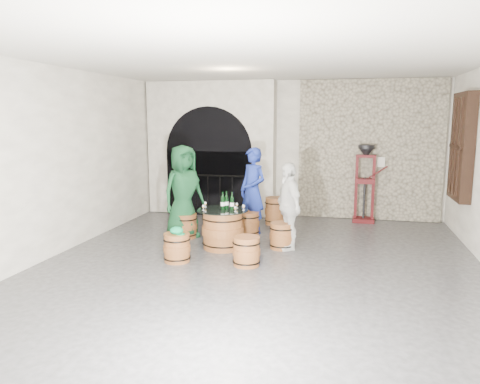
% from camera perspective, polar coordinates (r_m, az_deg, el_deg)
% --- Properties ---
extents(ground, '(8.00, 8.00, 0.00)m').
position_cam_1_polar(ground, '(7.33, 2.29, -9.29)').
color(ground, '#2C2C2E').
rests_on(ground, ground).
extents(wall_back, '(8.00, 0.00, 8.00)m').
position_cam_1_polar(wall_back, '(10.92, 6.43, 5.39)').
color(wall_back, silver).
rests_on(wall_back, ground).
extents(wall_front, '(8.00, 0.00, 8.00)m').
position_cam_1_polar(wall_front, '(3.20, -11.56, -4.22)').
color(wall_front, silver).
rests_on(wall_front, ground).
extents(wall_left, '(0.00, 8.00, 8.00)m').
position_cam_1_polar(wall_left, '(8.39, -21.85, 3.61)').
color(wall_left, silver).
rests_on(wall_left, ground).
extents(ceiling, '(8.00, 8.00, 0.00)m').
position_cam_1_polar(ceiling, '(7.00, 2.47, 16.39)').
color(ceiling, beige).
rests_on(ceiling, wall_back).
extents(stone_facing_panel, '(3.20, 0.12, 3.18)m').
position_cam_1_polar(stone_facing_panel, '(10.79, 15.95, 5.05)').
color(stone_facing_panel, tan).
rests_on(stone_facing_panel, ground).
extents(arched_opening, '(3.10, 0.60, 3.19)m').
position_cam_1_polar(arched_opening, '(11.06, -3.60, 5.39)').
color(arched_opening, silver).
rests_on(arched_opening, ground).
extents(shuttered_window, '(0.23, 1.10, 2.00)m').
position_cam_1_polar(shuttered_window, '(9.46, 26.03, 5.12)').
color(shuttered_window, black).
rests_on(shuttered_window, wall_right).
extents(barrel_table, '(0.92, 0.92, 0.71)m').
position_cam_1_polar(barrel_table, '(8.21, -2.16, -4.67)').
color(barrel_table, brown).
rests_on(barrel_table, ground).
extents(barrel_stool_left, '(0.45, 0.45, 0.47)m').
position_cam_1_polar(barrel_stool_left, '(9.03, -6.80, -4.22)').
color(barrel_stool_left, brown).
rests_on(barrel_stool_left, ground).
extents(barrel_stool_far, '(0.45, 0.45, 0.47)m').
position_cam_1_polar(barrel_stool_far, '(9.16, 1.06, -3.95)').
color(barrel_stool_far, brown).
rests_on(barrel_stool_far, ground).
extents(barrel_stool_right, '(0.45, 0.45, 0.47)m').
position_cam_1_polar(barrel_stool_right, '(8.25, 5.28, -5.49)').
color(barrel_stool_right, brown).
rests_on(barrel_stool_right, ground).
extents(barrel_stool_near_right, '(0.45, 0.45, 0.47)m').
position_cam_1_polar(barrel_stool_near_right, '(7.29, 0.82, -7.45)').
color(barrel_stool_near_right, brown).
rests_on(barrel_stool_near_right, ground).
extents(barrel_stool_near_left, '(0.45, 0.45, 0.47)m').
position_cam_1_polar(barrel_stool_near_left, '(7.56, -7.93, -6.93)').
color(barrel_stool_near_left, brown).
rests_on(barrel_stool_near_left, ground).
extents(green_cap, '(0.26, 0.22, 0.12)m').
position_cam_1_polar(green_cap, '(7.48, -7.96, -4.82)').
color(green_cap, '#0C844C').
rests_on(green_cap, barrel_stool_near_left).
extents(person_green, '(0.99, 1.06, 1.82)m').
position_cam_1_polar(person_green, '(8.94, -7.10, 0.05)').
color(person_green, '#113D1F').
rests_on(person_green, ground).
extents(person_blue, '(0.76, 0.71, 1.75)m').
position_cam_1_polar(person_blue, '(9.22, 1.62, 0.18)').
color(person_blue, navy).
rests_on(person_blue, ground).
extents(person_white, '(0.77, 0.99, 1.56)m').
position_cam_1_polar(person_white, '(8.14, 6.08, -1.76)').
color(person_white, silver).
rests_on(person_white, ground).
extents(wine_bottle_left, '(0.08, 0.08, 0.32)m').
position_cam_1_polar(wine_bottle_left, '(8.11, -2.17, -1.30)').
color(wine_bottle_left, black).
rests_on(wine_bottle_left, barrel_table).
extents(wine_bottle_center, '(0.08, 0.08, 0.32)m').
position_cam_1_polar(wine_bottle_center, '(8.08, -1.01, -1.34)').
color(wine_bottle_center, black).
rests_on(wine_bottle_center, barrel_table).
extents(wine_bottle_right, '(0.08, 0.08, 0.32)m').
position_cam_1_polar(wine_bottle_right, '(8.17, -1.71, -1.22)').
color(wine_bottle_right, black).
rests_on(wine_bottle_right, barrel_table).
extents(tasting_glass_a, '(0.05, 0.05, 0.10)m').
position_cam_1_polar(tasting_glass_a, '(8.08, -4.61, -1.96)').
color(tasting_glass_a, '#BC7824').
rests_on(tasting_glass_a, barrel_table).
extents(tasting_glass_b, '(0.05, 0.05, 0.10)m').
position_cam_1_polar(tasting_glass_b, '(8.06, 0.44, -1.96)').
color(tasting_glass_b, '#BC7824').
rests_on(tasting_glass_b, barrel_table).
extents(tasting_glass_c, '(0.05, 0.05, 0.10)m').
position_cam_1_polar(tasting_glass_c, '(8.28, -2.22, -1.66)').
color(tasting_glass_c, '#BC7824').
rests_on(tasting_glass_c, barrel_table).
extents(tasting_glass_d, '(0.05, 0.05, 0.10)m').
position_cam_1_polar(tasting_glass_d, '(8.24, -0.40, -1.71)').
color(tasting_glass_d, '#BC7824').
rests_on(tasting_glass_d, barrel_table).
extents(tasting_glass_e, '(0.05, 0.05, 0.10)m').
position_cam_1_polar(tasting_glass_e, '(7.93, -0.61, -2.14)').
color(tasting_glass_e, '#BC7824').
rests_on(tasting_glass_e, barrel_table).
extents(tasting_glass_f, '(0.05, 0.05, 0.10)m').
position_cam_1_polar(tasting_glass_f, '(8.36, -4.38, -1.58)').
color(tasting_glass_f, '#BC7824').
rests_on(tasting_glass_f, barrel_table).
extents(side_barrel, '(0.45, 0.45, 0.60)m').
position_cam_1_polar(side_barrel, '(10.08, 4.38, -2.38)').
color(side_barrel, brown).
rests_on(side_barrel, ground).
extents(corking_press, '(0.71, 0.40, 1.74)m').
position_cam_1_polar(corking_press, '(10.53, 15.43, 1.76)').
color(corking_press, '#490C0E').
rests_on(corking_press, ground).
extents(control_box, '(0.18, 0.10, 0.22)m').
position_cam_1_polar(control_box, '(10.75, 17.25, 3.63)').
color(control_box, silver).
rests_on(control_box, wall_back).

